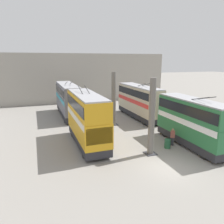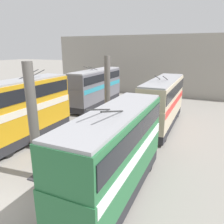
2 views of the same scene
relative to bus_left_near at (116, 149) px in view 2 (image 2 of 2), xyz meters
The scene contains 10 objects.
depot_back_wall 27.66m from the bus_left_near, 10.43° to the left, with size 0.50×36.00×9.90m.
support_column_near 5.06m from the bus_left_near, 95.42° to the left, with size 1.02×1.02×7.11m.
support_column_far 10.81m from the bus_left_near, 27.56° to the left, with size 1.02×1.02×7.11m.
bus_left_near is the anchor object (origin of this frame).
bus_left_far 12.02m from the bus_left_near, ahead, with size 10.69×2.54×5.48m.
bus_right_mid 10.70m from the bus_left_near, 68.95° to the left, with size 9.04×2.54×5.94m.
bus_right_far 19.37m from the bus_left_near, 31.01° to the left, with size 10.86×2.54×5.62m.
person_by_left_row 2.61m from the bus_left_near, 71.12° to the left, with size 0.42×0.48×1.82m.
person_by_right_row 8.48m from the bus_left_near, 71.17° to the left, with size 0.48×0.43×1.65m.
oil_drum 3.53m from the bus_left_near, 86.32° to the left, with size 0.64×0.64×0.92m.
Camera 2 is at (-6.02, -9.01, 7.77)m, focal length 35.00 mm.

